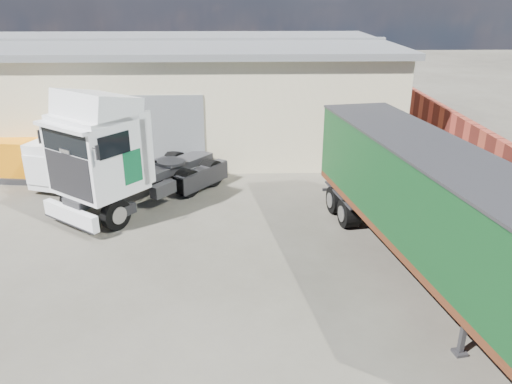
{
  "coord_description": "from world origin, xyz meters",
  "views": [
    {
      "loc": [
        1.63,
        -11.33,
        7.72
      ],
      "look_at": [
        2.06,
        3.0,
        1.92
      ],
      "focal_mm": 35.0,
      "sensor_mm": 36.0,
      "label": 1
    }
  ],
  "objects_px": {
    "box_trailer": "(425,197)",
    "panel_van": "(82,155)",
    "tractor_unit": "(119,160)",
    "orange_skip": "(22,161)"
  },
  "relations": [
    {
      "from": "box_trailer",
      "to": "panel_van",
      "type": "height_order",
      "value": "box_trailer"
    },
    {
      "from": "box_trailer",
      "to": "panel_van",
      "type": "bearing_deg",
      "value": 136.93
    },
    {
      "from": "tractor_unit",
      "to": "orange_skip",
      "type": "relative_size",
      "value": 2.29
    },
    {
      "from": "box_trailer",
      "to": "orange_skip",
      "type": "height_order",
      "value": "box_trailer"
    },
    {
      "from": "panel_van",
      "to": "orange_skip",
      "type": "xyz_separation_m",
      "value": [
        -2.66,
        0.13,
        -0.3
      ]
    },
    {
      "from": "panel_van",
      "to": "tractor_unit",
      "type": "bearing_deg",
      "value": -36.53
    },
    {
      "from": "tractor_unit",
      "to": "orange_skip",
      "type": "height_order",
      "value": "tractor_unit"
    },
    {
      "from": "orange_skip",
      "to": "tractor_unit",
      "type": "bearing_deg",
      "value": -27.32
    },
    {
      "from": "panel_van",
      "to": "orange_skip",
      "type": "bearing_deg",
      "value": -165.06
    },
    {
      "from": "panel_van",
      "to": "orange_skip",
      "type": "height_order",
      "value": "panel_van"
    }
  ]
}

